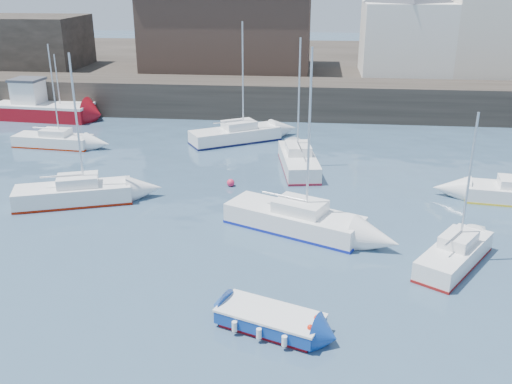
# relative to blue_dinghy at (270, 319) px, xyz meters

# --- Properties ---
(water) EXTENTS (220.00, 220.00, 0.00)m
(water) POSITION_rel_blue_dinghy_xyz_m (-1.51, -2.41, -0.40)
(water) COLOR #2D4760
(water) RESTS_ON ground
(quay_wall) EXTENTS (90.00, 5.00, 3.00)m
(quay_wall) POSITION_rel_blue_dinghy_xyz_m (-1.51, 32.59, 1.10)
(quay_wall) COLOR #28231E
(quay_wall) RESTS_ON ground
(land_strip) EXTENTS (90.00, 32.00, 2.80)m
(land_strip) POSITION_rel_blue_dinghy_xyz_m (-1.51, 50.59, 1.00)
(land_strip) COLOR #28231E
(land_strip) RESTS_ON ground
(bldg_east_a) EXTENTS (13.36, 13.36, 11.80)m
(bldg_east_a) POSITION_rel_blue_dinghy_xyz_m (18.49, 39.59, 8.41)
(bldg_east_a) COLOR beige
(bldg_east_a) RESTS_ON land_strip
(bldg_east_d) EXTENTS (11.14, 11.14, 8.95)m
(bldg_east_d) POSITION_rel_blue_dinghy_xyz_m (9.49, 39.09, 6.96)
(bldg_east_d) COLOR white
(bldg_east_d) RESTS_ON land_strip
(warehouse) EXTENTS (16.40, 10.40, 7.60)m
(warehouse) POSITION_rel_blue_dinghy_xyz_m (-7.51, 40.59, 6.22)
(warehouse) COLOR #3D2D26
(warehouse) RESTS_ON land_strip
(bldg_west) EXTENTS (14.00, 8.00, 5.00)m
(bldg_west) POSITION_rel_blue_dinghy_xyz_m (-29.51, 39.59, 4.90)
(bldg_west) COLOR #353028
(bldg_west) RESTS_ON land_strip
(blue_dinghy) EXTENTS (4.10, 2.84, 0.72)m
(blue_dinghy) POSITION_rel_blue_dinghy_xyz_m (0.00, 0.00, 0.00)
(blue_dinghy) COLOR maroon
(blue_dinghy) RESTS_ON ground
(fishing_boat) EXTENTS (8.60, 3.80, 5.55)m
(fishing_boat) POSITION_rel_blue_dinghy_xyz_m (-22.26, 29.12, 0.67)
(fishing_boat) COLOR maroon
(fishing_boat) RESTS_ON ground
(sailboat_a) EXTENTS (6.55, 3.95, 8.12)m
(sailboat_a) POSITION_rel_blue_dinghy_xyz_m (-11.68, 10.74, 0.17)
(sailboat_a) COLOR white
(sailboat_a) RESTS_ON ground
(sailboat_b) EXTENTS (7.19, 4.91, 8.89)m
(sailboat_b) POSITION_rel_blue_dinghy_xyz_m (0.50, 8.52, 0.18)
(sailboat_b) COLOR white
(sailboat_b) RESTS_ON ground
(sailboat_c) EXTENTS (4.14, 5.14, 6.69)m
(sailboat_c) POSITION_rel_blue_dinghy_xyz_m (7.56, 5.60, 0.11)
(sailboat_c) COLOR white
(sailboat_c) RESTS_ON ground
(sailboat_e) EXTENTS (5.83, 2.32, 7.32)m
(sailboat_e) POSITION_rel_blue_dinghy_xyz_m (-17.56, 21.07, 0.08)
(sailboat_e) COLOR white
(sailboat_e) RESTS_ON ground
(sailboat_f) EXTENTS (3.03, 6.56, 8.21)m
(sailboat_f) POSITION_rel_blue_dinghy_xyz_m (0.37, 17.85, 0.18)
(sailboat_f) COLOR white
(sailboat_f) RESTS_ON ground
(sailboat_h) EXTENTS (6.88, 5.37, 8.69)m
(sailboat_h) POSITION_rel_blue_dinghy_xyz_m (-4.53, 23.70, 0.17)
(sailboat_h) COLOR white
(sailboat_h) RESTS_ON ground
(buoy_mid) EXTENTS (0.40, 0.40, 0.40)m
(buoy_mid) POSITION_rel_blue_dinghy_xyz_m (2.72, 6.64, -0.40)
(buoy_mid) COLOR #E4244C
(buoy_mid) RESTS_ON ground
(buoy_far) EXTENTS (0.46, 0.46, 0.46)m
(buoy_far) POSITION_rel_blue_dinghy_xyz_m (-3.52, 14.27, -0.40)
(buoy_far) COLOR #E4244C
(buoy_far) RESTS_ON ground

